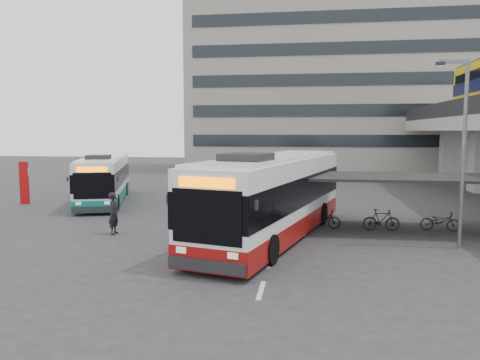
# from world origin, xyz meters

# --- Properties ---
(ground) EXTENTS (120.00, 120.00, 0.00)m
(ground) POSITION_xyz_m (0.00, 0.00, 0.00)
(ground) COLOR #28282B
(ground) RESTS_ON ground
(bike_shelter) EXTENTS (10.00, 4.00, 2.54)m
(bike_shelter) POSITION_xyz_m (8.45, 3.00, 1.64)
(bike_shelter) COLOR #595B60
(bike_shelter) RESTS_ON ground
(office_block) EXTENTS (30.00, 15.00, 25.00)m
(office_block) POSITION_xyz_m (6.00, 36.00, 12.50)
(office_block) COLOR gray
(office_block) RESTS_ON ground
(road_markings) EXTENTS (0.15, 7.60, 0.01)m
(road_markings) POSITION_xyz_m (2.50, -3.00, 0.01)
(road_markings) COLOR beige
(road_markings) RESTS_ON ground
(bus_main) EXTENTS (5.93, 13.01, 3.77)m
(bus_main) POSITION_xyz_m (2.37, 0.89, 1.75)
(bus_main) COLOR white
(bus_main) RESTS_ON ground
(bus_teal) EXTENTS (5.43, 10.88, 3.16)m
(bus_teal) POSITION_xyz_m (-9.23, 9.53, 1.47)
(bus_teal) COLOR white
(bus_teal) RESTS_ON ground
(pedestrian) EXTENTS (0.50, 0.71, 1.87)m
(pedestrian) POSITION_xyz_m (-4.68, 0.42, 0.94)
(pedestrian) COLOR black
(pedestrian) RESTS_ON ground
(lamp_post) EXTENTS (1.27, 0.34, 7.26)m
(lamp_post) POSITION_xyz_m (9.59, -0.08, 4.14)
(lamp_post) COLOR #595B60
(lamp_post) RESTS_ON ground
(sign_totem_north) EXTENTS (0.57, 0.28, 2.67)m
(sign_totem_north) POSITION_xyz_m (-13.78, 7.84, 1.38)
(sign_totem_north) COLOR #A0090B
(sign_totem_north) RESTS_ON ground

